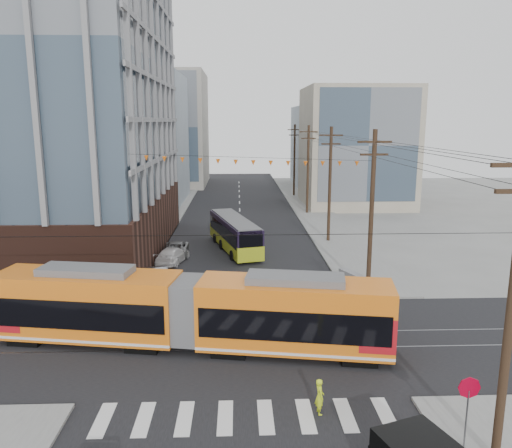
{
  "coord_description": "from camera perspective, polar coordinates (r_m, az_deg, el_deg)",
  "views": [
    {
      "loc": [
        -0.24,
        -20.78,
        11.51
      ],
      "look_at": [
        0.89,
        9.77,
        5.18
      ],
      "focal_mm": 35.0,
      "sensor_mm": 36.0,
      "label": 1
    }
  ],
  "objects": [
    {
      "name": "ground",
      "position": [
        23.75,
        -1.34,
        -17.28
      ],
      "size": [
        160.0,
        160.0,
        0.0
      ],
      "primitive_type": "plane",
      "color": "slate"
    },
    {
      "name": "bg_bldg_ne_far",
      "position": [
        90.74,
        9.6,
        8.69
      ],
      "size": [
        16.0,
        16.0,
        14.0
      ],
      "primitive_type": "cube",
      "color": "#8C99A5",
      "rests_on": "ground"
    },
    {
      "name": "city_bus",
      "position": [
        45.21,
        -2.47,
        -1.09
      ],
      "size": [
        4.95,
        10.85,
        3.01
      ],
      "primitive_type": null,
      "rotation": [
        0.0,
        0.0,
        0.26
      ],
      "color": "black",
      "rests_on": "ground"
    },
    {
      "name": "streetcar",
      "position": [
        26.15,
        -7.69,
        -9.8
      ],
      "size": [
        20.62,
        6.23,
        3.94
      ],
      "primitive_type": null,
      "rotation": [
        0.0,
        0.0,
        -0.17
      ],
      "color": "orange",
      "rests_on": "ground"
    },
    {
      "name": "bg_bldg_nw_far",
      "position": [
        93.81,
        -10.73,
        10.58
      ],
      "size": [
        16.0,
        18.0,
        20.0
      ],
      "primitive_type": "cube",
      "color": "gray",
      "rests_on": "ground"
    },
    {
      "name": "stop_sign",
      "position": [
        20.19,
        22.92,
        -19.61
      ],
      "size": [
        0.81,
        0.81,
        2.64
      ],
      "primitive_type": null,
      "rotation": [
        0.0,
        0.0,
        -0.0
      ],
      "color": "#A0001B",
      "rests_on": "ground"
    },
    {
      "name": "bg_bldg_nw_near",
      "position": [
        74.73,
        -15.28,
        9.37
      ],
      "size": [
        18.0,
        16.0,
        18.0
      ],
      "primitive_type": "cube",
      "color": "#8C99A5",
      "rests_on": "ground"
    },
    {
      "name": "utility_pole_near",
      "position": [
        18.19,
        27.1,
        -8.92
      ],
      "size": [
        0.3,
        0.3,
        11.0
      ],
      "primitive_type": "cylinder",
      "color": "black",
      "rests_on": "ground"
    },
    {
      "name": "utility_pole_far",
      "position": [
        77.51,
        4.4,
        7.22
      ],
      "size": [
        0.3,
        0.3,
        11.0
      ],
      "primitive_type": "cylinder",
      "color": "black",
      "rests_on": "ground"
    },
    {
      "name": "jersey_barrier",
      "position": [
        36.04,
        11.78,
        -6.46
      ],
      "size": [
        2.58,
        4.31,
        0.85
      ],
      "primitive_type": "cube",
      "rotation": [
        0.0,
        0.0,
        0.41
      ],
      "color": "slate",
      "rests_on": "ground"
    },
    {
      "name": "parked_car_grey",
      "position": [
        44.2,
        -9.08,
        -2.7
      ],
      "size": [
        2.32,
        4.6,
        1.25
      ],
      "primitive_type": "imported",
      "rotation": [
        0.0,
        0.0,
        3.2
      ],
      "color": "slate",
      "rests_on": "ground"
    },
    {
      "name": "parked_car_white",
      "position": [
        41.77,
        -9.53,
        -3.53
      ],
      "size": [
        2.75,
        4.77,
        1.3
      ],
      "primitive_type": "imported",
      "rotation": [
        0.0,
        0.0,
        2.92
      ],
      "color": "silver",
      "rests_on": "ground"
    },
    {
      "name": "parked_car_silver",
      "position": [
        35.5,
        -11.53,
        -6.04
      ],
      "size": [
        2.83,
        5.34,
        1.67
      ],
      "primitive_type": "imported",
      "rotation": [
        0.0,
        0.0,
        3.36
      ],
      "color": "gray",
      "rests_on": "ground"
    },
    {
      "name": "pedestrian",
      "position": [
        21.16,
        7.28,
        -18.96
      ],
      "size": [
        0.43,
        0.59,
        1.49
      ],
      "primitive_type": "imported",
      "rotation": [
        0.0,
        0.0,
        1.71
      ],
      "color": "#C5DD1B",
      "rests_on": "ground"
    },
    {
      "name": "bg_bldg_ne_near",
      "position": [
        70.76,
        11.29,
        8.64
      ],
      "size": [
        14.0,
        14.0,
        16.0
      ],
      "primitive_type": "cube",
      "color": "gray",
      "rests_on": "ground"
    }
  ]
}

